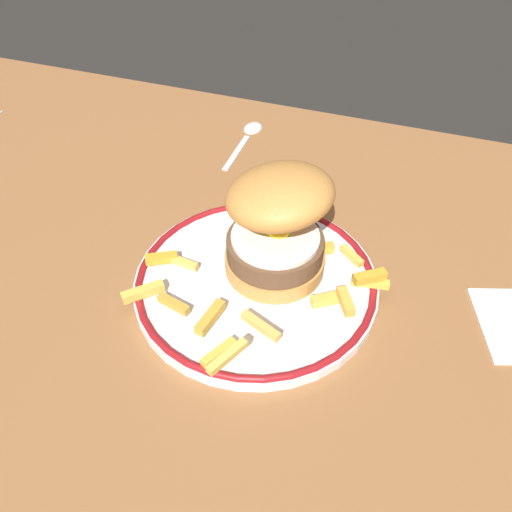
% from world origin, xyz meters
% --- Properties ---
extents(ground_plane, '(1.42, 0.84, 0.04)m').
position_xyz_m(ground_plane, '(0.00, 0.00, -0.02)').
color(ground_plane, brown).
extents(dinner_plate, '(0.26, 0.26, 0.02)m').
position_xyz_m(dinner_plate, '(-0.02, 0.04, 0.01)').
color(dinner_plate, silver).
rests_on(dinner_plate, ground_plane).
extents(burger, '(0.14, 0.13, 0.12)m').
position_xyz_m(burger, '(-0.01, 0.06, 0.07)').
color(burger, '#C88940').
rests_on(burger, dinner_plate).
extents(fries_pile, '(0.25, 0.25, 0.02)m').
position_xyz_m(fries_pile, '(-0.01, 0.02, 0.02)').
color(fries_pile, gold).
rests_on(fries_pile, dinner_plate).
extents(spoon, '(0.03, 0.13, 0.01)m').
position_xyz_m(spoon, '(-0.13, 0.32, 0.00)').
color(spoon, silver).
rests_on(spoon, ground_plane).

